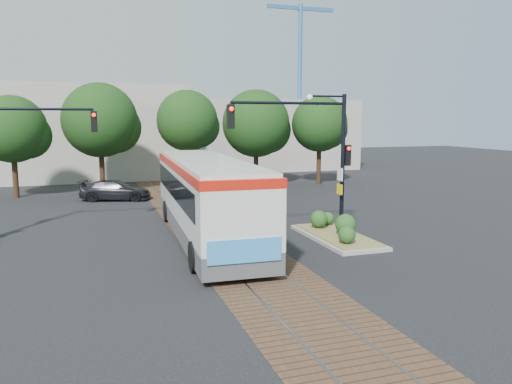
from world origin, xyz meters
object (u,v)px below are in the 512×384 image
traffic_island (336,231)px  signal_pole_main (317,143)px  parked_car (115,190)px  city_bus (206,195)px  signal_pole_left (14,149)px

traffic_island → signal_pole_main: bearing=174.6°
traffic_island → parked_car: (-8.63, 13.76, 0.32)m
traffic_island → signal_pole_main: signal_pole_main is taller
parked_car → city_bus: bearing=-149.2°
signal_pole_main → city_bus: bearing=159.0°
signal_pole_main → signal_pole_left: signal_pole_main is taller
traffic_island → signal_pole_left: 14.50m
traffic_island → city_bus: bearing=161.7°
city_bus → signal_pole_left: (-7.82, 3.11, 1.93)m
city_bus → parked_car: 12.48m
signal_pole_main → signal_pole_left: (-12.23, 4.80, -0.29)m
signal_pole_left → parked_car: (4.55, 8.86, -3.22)m
city_bus → parked_car: (-3.26, 11.98, -1.29)m
city_bus → traffic_island: 5.88m
signal_pole_main → signal_pole_left: 13.14m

